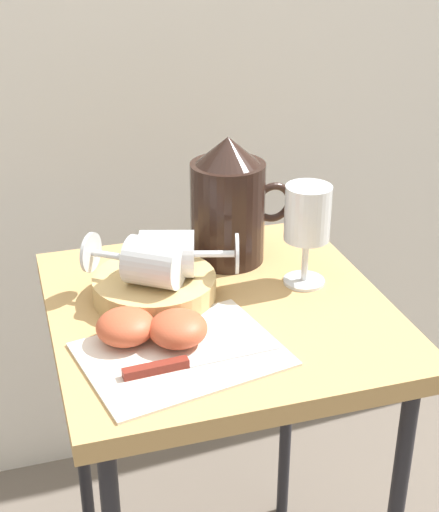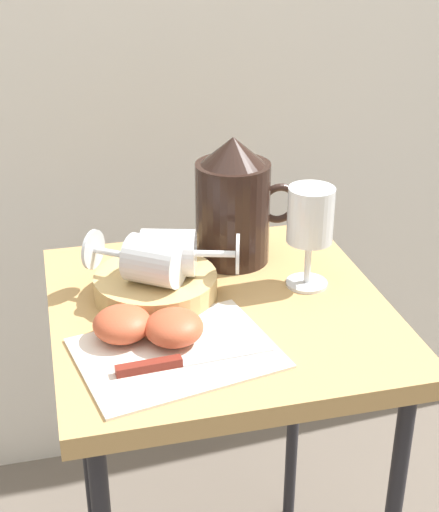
{
  "view_description": "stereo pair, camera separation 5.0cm",
  "coord_description": "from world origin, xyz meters",
  "px_view_note": "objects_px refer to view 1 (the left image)",
  "views": [
    {
      "loc": [
        -0.28,
        -0.92,
        1.22
      ],
      "look_at": [
        0.0,
        0.0,
        0.75
      ],
      "focal_mm": 52.93,
      "sensor_mm": 36.0,
      "label": 1
    },
    {
      "loc": [
        -0.23,
        -0.93,
        1.22
      ],
      "look_at": [
        0.0,
        0.0,
        0.75
      ],
      "focal_mm": 52.93,
      "sensor_mm": 36.0,
      "label": 2
    }
  ],
  "objects_px": {
    "wine_glass_upright": "(307,219)",
    "table": "(220,346)",
    "wine_glass_tipped_far": "(171,254)",
    "apple_half_left": "(126,327)",
    "wine_glass_tipped_near": "(151,262)",
    "apple_half_right": "(178,329)",
    "pitcher": "(228,211)",
    "knife": "(179,364)",
    "basket_tray": "(155,287)"
  },
  "relations": [
    {
      "from": "wine_glass_tipped_far",
      "to": "apple_half_right",
      "type": "distance_m",
      "value": 0.14
    },
    {
      "from": "apple_half_left",
      "to": "knife",
      "type": "height_order",
      "value": "apple_half_left"
    },
    {
      "from": "pitcher",
      "to": "wine_glass_upright",
      "type": "relative_size",
      "value": 1.31
    },
    {
      "from": "table",
      "to": "wine_glass_tipped_far",
      "type": "height_order",
      "value": "wine_glass_tipped_far"
    },
    {
      "from": "wine_glass_tipped_near",
      "to": "apple_half_right",
      "type": "bearing_deg",
      "value": -85.25
    },
    {
      "from": "wine_glass_upright",
      "to": "table",
      "type": "bearing_deg",
      "value": -168.82
    },
    {
      "from": "wine_glass_upright",
      "to": "basket_tray",
      "type": "bearing_deg",
      "value": 174.73
    },
    {
      "from": "knife",
      "to": "wine_glass_tipped_near",
      "type": "bearing_deg",
      "value": 88.91
    },
    {
      "from": "wine_glass_upright",
      "to": "apple_half_right",
      "type": "height_order",
      "value": "wine_glass_upright"
    },
    {
      "from": "basket_tray",
      "to": "pitcher",
      "type": "distance_m",
      "value": 0.18
    },
    {
      "from": "wine_glass_upright",
      "to": "apple_half_left",
      "type": "relative_size",
      "value": 2.01
    },
    {
      "from": "table",
      "to": "apple_half_left",
      "type": "bearing_deg",
      "value": -157.53
    },
    {
      "from": "pitcher",
      "to": "apple_half_right",
      "type": "xyz_separation_m",
      "value": [
        -0.14,
        -0.23,
        -0.06
      ]
    },
    {
      "from": "pitcher",
      "to": "basket_tray",
      "type": "bearing_deg",
      "value": -147.11
    },
    {
      "from": "wine_glass_tipped_near",
      "to": "apple_half_right",
      "type": "height_order",
      "value": "wine_glass_tipped_near"
    },
    {
      "from": "apple_half_right",
      "to": "wine_glass_tipped_far",
      "type": "bearing_deg",
      "value": 79.88
    },
    {
      "from": "wine_glass_tipped_far",
      "to": "wine_glass_upright",
      "type": "bearing_deg",
      "value": -4.86
    },
    {
      "from": "pitcher",
      "to": "knife",
      "type": "bearing_deg",
      "value": -118.41
    },
    {
      "from": "wine_glass_tipped_far",
      "to": "apple_half_left",
      "type": "distance_m",
      "value": 0.15
    },
    {
      "from": "wine_glass_tipped_far",
      "to": "basket_tray",
      "type": "bearing_deg",
      "value": 171.43
    },
    {
      "from": "wine_glass_upright",
      "to": "wine_glass_tipped_near",
      "type": "height_order",
      "value": "wine_glass_upright"
    },
    {
      "from": "basket_tray",
      "to": "wine_glass_tipped_near",
      "type": "relative_size",
      "value": 1.19
    },
    {
      "from": "basket_tray",
      "to": "wine_glass_upright",
      "type": "xyz_separation_m",
      "value": [
        0.23,
        -0.02,
        0.09
      ]
    },
    {
      "from": "basket_tray",
      "to": "wine_glass_tipped_near",
      "type": "xyz_separation_m",
      "value": [
        -0.01,
        -0.02,
        0.05
      ]
    },
    {
      "from": "wine_glass_tipped_far",
      "to": "apple_half_left",
      "type": "bearing_deg",
      "value": -129.6
    },
    {
      "from": "basket_tray",
      "to": "knife",
      "type": "xyz_separation_m",
      "value": [
        -0.01,
        -0.19,
        -0.01
      ]
    },
    {
      "from": "pitcher",
      "to": "wine_glass_tipped_far",
      "type": "relative_size",
      "value": 1.33
    },
    {
      "from": "basket_tray",
      "to": "wine_glass_tipped_far",
      "type": "xyz_separation_m",
      "value": [
        0.03,
        -0.0,
        0.05
      ]
    },
    {
      "from": "wine_glass_tipped_far",
      "to": "apple_half_left",
      "type": "height_order",
      "value": "wine_glass_tipped_far"
    },
    {
      "from": "table",
      "to": "apple_half_right",
      "type": "bearing_deg",
      "value": -133.98
    },
    {
      "from": "wine_glass_upright",
      "to": "knife",
      "type": "bearing_deg",
      "value": -144.66
    },
    {
      "from": "knife",
      "to": "basket_tray",
      "type": "bearing_deg",
      "value": 86.71
    },
    {
      "from": "basket_tray",
      "to": "apple_half_right",
      "type": "xyz_separation_m",
      "value": [
        0.0,
        -0.14,
        0.01
      ]
    },
    {
      "from": "wine_glass_upright",
      "to": "wine_glass_tipped_far",
      "type": "bearing_deg",
      "value": 175.14
    },
    {
      "from": "basket_tray",
      "to": "wine_glass_upright",
      "type": "relative_size",
      "value": 1.15
    },
    {
      "from": "basket_tray",
      "to": "pitcher",
      "type": "relative_size",
      "value": 0.88
    },
    {
      "from": "basket_tray",
      "to": "table",
      "type": "bearing_deg",
      "value": -30.29
    },
    {
      "from": "wine_glass_tipped_far",
      "to": "apple_half_right",
      "type": "height_order",
      "value": "wine_glass_tipped_far"
    },
    {
      "from": "pitcher",
      "to": "wine_glass_upright",
      "type": "distance_m",
      "value": 0.15
    },
    {
      "from": "wine_glass_tipped_near",
      "to": "pitcher",
      "type": "bearing_deg",
      "value": 36.92
    },
    {
      "from": "wine_glass_upright",
      "to": "apple_half_right",
      "type": "relative_size",
      "value": 2.01
    },
    {
      "from": "table",
      "to": "wine_glass_upright",
      "type": "xyz_separation_m",
      "value": [
        0.15,
        0.03,
        0.18
      ]
    },
    {
      "from": "basket_tray",
      "to": "knife",
      "type": "distance_m",
      "value": 0.19
    },
    {
      "from": "basket_tray",
      "to": "wine_glass_upright",
      "type": "bearing_deg",
      "value": -5.27
    },
    {
      "from": "pitcher",
      "to": "apple_half_right",
      "type": "bearing_deg",
      "value": -121.67
    },
    {
      "from": "pitcher",
      "to": "knife",
      "type": "distance_m",
      "value": 0.33
    },
    {
      "from": "wine_glass_upright",
      "to": "wine_glass_tipped_far",
      "type": "height_order",
      "value": "wine_glass_upright"
    },
    {
      "from": "basket_tray",
      "to": "wine_glass_tipped_far",
      "type": "relative_size",
      "value": 1.17
    },
    {
      "from": "basket_tray",
      "to": "pitcher",
      "type": "bearing_deg",
      "value": 32.89
    },
    {
      "from": "wine_glass_tipped_far",
      "to": "apple_half_right",
      "type": "xyz_separation_m",
      "value": [
        -0.02,
        -0.13,
        -0.04
      ]
    }
  ]
}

